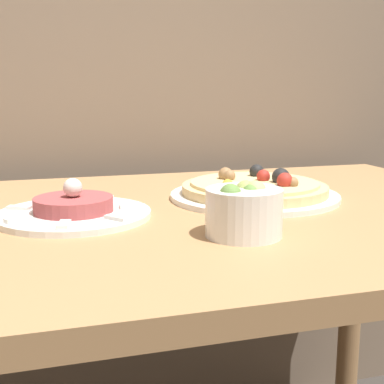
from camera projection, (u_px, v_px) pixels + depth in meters
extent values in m
cube|color=#AD7F51|center=(165.00, 222.00, 0.92)|extent=(1.35, 0.82, 0.03)
cylinder|color=#AD7F51|center=(351.00, 304.00, 1.49)|extent=(0.06, 0.06, 0.70)
cylinder|color=white|center=(254.00, 196.00, 1.03)|extent=(0.32, 0.32, 0.01)
cylinder|color=#E5C17F|center=(254.00, 189.00, 1.03)|extent=(0.28, 0.28, 0.02)
cylinder|color=beige|center=(255.00, 183.00, 1.02)|extent=(0.25, 0.25, 0.01)
sphere|color=gold|center=(228.00, 185.00, 0.96)|extent=(0.02, 0.02, 0.02)
sphere|color=black|center=(257.00, 171.00, 1.09)|extent=(0.03, 0.03, 0.03)
sphere|color=#B22D23|center=(285.00, 181.00, 0.98)|extent=(0.03, 0.03, 0.03)
sphere|color=#997047|center=(229.00, 176.00, 1.05)|extent=(0.02, 0.02, 0.02)
sphere|color=#997047|center=(225.00, 174.00, 1.06)|extent=(0.03, 0.03, 0.03)
sphere|color=black|center=(281.00, 177.00, 1.02)|extent=(0.03, 0.03, 0.03)
sphere|color=#997047|center=(293.00, 182.00, 0.98)|extent=(0.02, 0.02, 0.02)
sphere|color=#B22D23|center=(263.00, 176.00, 1.04)|extent=(0.03, 0.03, 0.03)
cylinder|color=white|center=(74.00, 214.00, 0.88)|extent=(0.25, 0.25, 0.01)
cylinder|color=#A84747|center=(74.00, 204.00, 0.88)|extent=(0.13, 0.13, 0.02)
sphere|color=silver|center=(73.00, 188.00, 0.87)|extent=(0.03, 0.03, 0.03)
cube|color=white|center=(131.00, 206.00, 0.90)|extent=(0.04, 0.02, 0.01)
cube|color=white|center=(104.00, 199.00, 0.96)|extent=(0.04, 0.04, 0.01)
cube|color=white|center=(58.00, 199.00, 0.96)|extent=(0.02, 0.04, 0.01)
cube|color=white|center=(19.00, 208.00, 0.89)|extent=(0.04, 0.03, 0.01)
cube|color=white|center=(18.00, 219.00, 0.81)|extent=(0.04, 0.03, 0.01)
cube|color=white|center=(64.00, 224.00, 0.78)|extent=(0.02, 0.04, 0.01)
cube|color=white|center=(117.00, 218.00, 0.82)|extent=(0.04, 0.04, 0.01)
cylinder|color=white|center=(244.00, 213.00, 0.77)|extent=(0.11, 0.11, 0.07)
sphere|color=#668E42|center=(230.00, 195.00, 0.74)|extent=(0.03, 0.03, 0.03)
sphere|color=#668E42|center=(251.00, 193.00, 0.76)|extent=(0.03, 0.03, 0.03)
sphere|color=#A3B25B|center=(246.00, 190.00, 0.78)|extent=(0.03, 0.03, 0.03)
sphere|color=#8EA34C|center=(250.00, 191.00, 0.77)|extent=(0.02, 0.02, 0.02)
sphere|color=#B7BC70|center=(255.00, 191.00, 0.77)|extent=(0.03, 0.03, 0.03)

